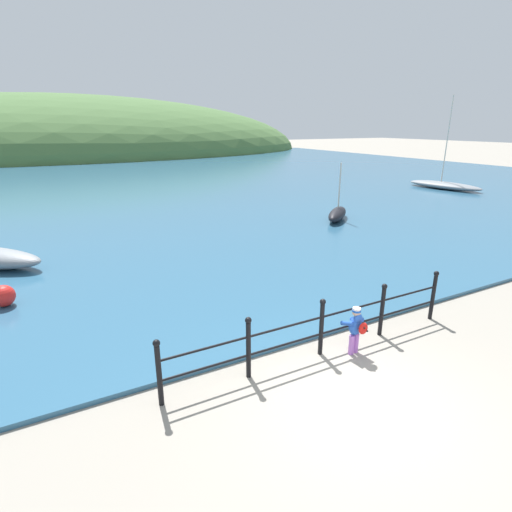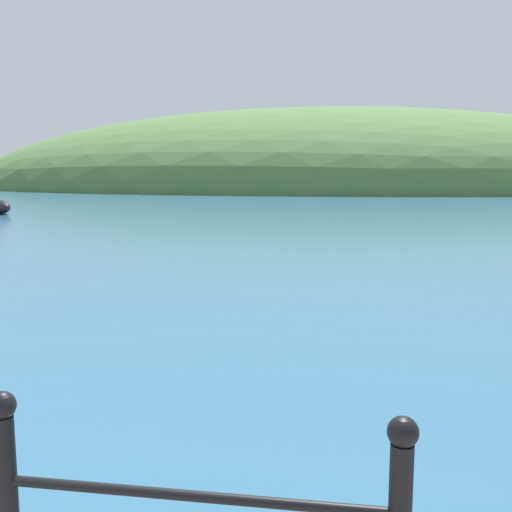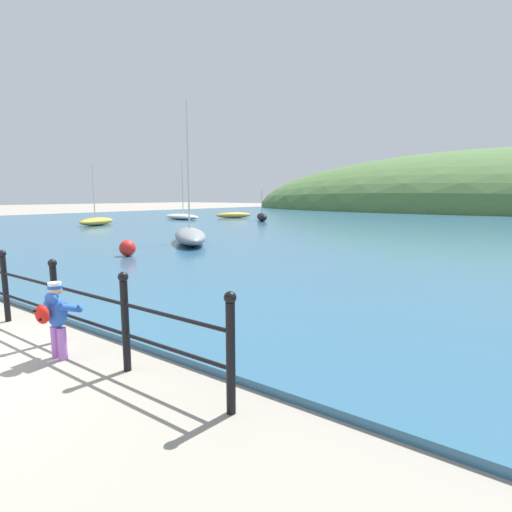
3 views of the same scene
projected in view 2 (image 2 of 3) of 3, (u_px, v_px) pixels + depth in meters
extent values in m
cube|color=#2D5B7A|center=(289.00, 208.00, 32.74)|extent=(80.00, 60.00, 0.10)
ellipsoid|color=#476B38|center=(321.00, 189.00, 67.53)|extent=(80.58, 44.32, 17.65)
sphere|color=black|center=(1.00, 406.00, 2.47)|extent=(0.12, 0.12, 0.12)
sphere|color=black|center=(403.00, 432.00, 2.22)|extent=(0.12, 0.12, 0.12)
ellipsoid|color=black|center=(0.00, 207.00, 27.80)|extent=(2.12, 2.05, 0.66)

